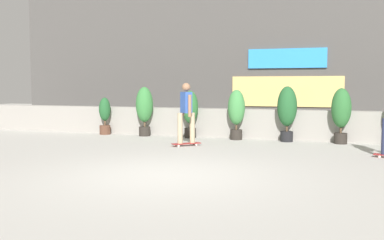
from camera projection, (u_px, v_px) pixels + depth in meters
The scene contains 10 objects.
ground_plane at pixel (166, 175), 8.08m from camera, with size 48.00×48.00×0.00m, color #B2AFA8.
planter_wall at pixel (238, 123), 13.72m from camera, with size 18.00×0.40×0.90m, color gray.
building_backdrop at pixel (260, 44), 17.28m from camera, with size 20.00×2.08×6.50m.
potted_plant_0 at pixel (105, 115), 14.65m from camera, with size 0.38×0.38×1.22m.
potted_plant_1 at pixel (144, 107), 14.18m from camera, with size 0.55×0.55×1.58m.
potted_plant_2 at pixel (190, 111), 13.70m from camera, with size 0.49×0.49×1.46m.
potted_plant_3 at pixel (236, 111), 13.24m from camera, with size 0.51×0.51×1.50m.
potted_plant_4 at pixel (287, 109), 12.77m from camera, with size 0.56×0.56×1.60m.
potted_plant_5 at pixel (341, 111), 12.31m from camera, with size 0.54×0.54×1.55m.
skater_far_left at pixel (186, 111), 11.86m from camera, with size 0.73×0.69×1.70m.
Camera 1 is at (2.95, -7.42, 1.66)m, focal length 41.40 mm.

